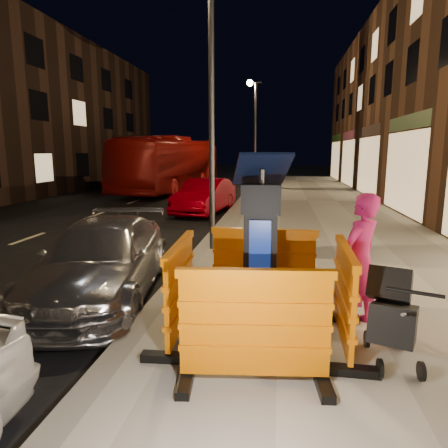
# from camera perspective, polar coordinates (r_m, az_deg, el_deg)

# --- Properties ---
(ground_plane) EXTENTS (120.00, 120.00, 0.00)m
(ground_plane) POSITION_cam_1_polar(r_m,az_deg,el_deg) (6.43, -8.49, -11.13)
(ground_plane) COLOR black
(ground_plane) RESTS_ON ground
(sidewalk) EXTENTS (6.00, 60.00, 0.15)m
(sidewalk) POSITION_cam_1_polar(r_m,az_deg,el_deg) (6.29, 19.32, -11.40)
(sidewalk) COLOR gray
(sidewalk) RESTS_ON ground
(kerb) EXTENTS (0.30, 60.00, 0.15)m
(kerb) POSITION_cam_1_polar(r_m,az_deg,el_deg) (6.40, -8.50, -10.50)
(kerb) COLOR slate
(kerb) RESTS_ON ground
(parking_kiosk) EXTENTS (0.66, 0.66, 2.06)m
(parking_kiosk) POSITION_cam_1_polar(r_m,az_deg,el_deg) (4.59, 5.24, -4.43)
(parking_kiosk) COLOR black
(parking_kiosk) RESTS_ON sidewalk
(barrier_front) EXTENTS (1.52, 0.75, 1.15)m
(barrier_front) POSITION_cam_1_polar(r_m,az_deg,el_deg) (3.85, 4.40, -14.63)
(barrier_front) COLOR orange
(barrier_front) RESTS_ON sidewalk
(barrier_back) EXTENTS (1.50, 0.67, 1.15)m
(barrier_back) POSITION_cam_1_polar(r_m,az_deg,el_deg) (5.63, 5.64, -6.44)
(barrier_back) COLOR orange
(barrier_back) RESTS_ON sidewalk
(barrier_kerbside) EXTENTS (0.67, 1.50, 1.15)m
(barrier_kerbside) POSITION_cam_1_polar(r_m,az_deg,el_deg) (4.86, -6.26, -9.21)
(barrier_kerbside) COLOR orange
(barrier_kerbside) RESTS_ON sidewalk
(barrier_bldgside) EXTENTS (0.64, 1.49, 1.15)m
(barrier_bldgside) POSITION_cam_1_polar(r_m,az_deg,el_deg) (4.78, 16.77, -9.94)
(barrier_bldgside) COLOR orange
(barrier_bldgside) RESTS_ON sidewalk
(car_silver) EXTENTS (2.27, 4.38, 1.21)m
(car_silver) POSITION_cam_1_polar(r_m,az_deg,el_deg) (6.99, -16.73, -9.69)
(car_silver) COLOR #AAAAAF
(car_silver) RESTS_ON ground
(car_red) EXTENTS (1.95, 4.12, 1.30)m
(car_red) POSITION_cam_1_polar(r_m,az_deg,el_deg) (15.23, -2.73, 1.56)
(car_red) COLOR #920010
(car_red) RESTS_ON ground
(bus_doubledecker) EXTENTS (3.62, 11.37, 3.11)m
(bus_doubledecker) POSITION_cam_1_polar(r_m,az_deg,el_deg) (23.69, -7.45, 4.67)
(bus_doubledecker) COLOR maroon
(bus_doubledecker) RESTS_ON ground
(man) EXTENTS (0.71, 0.73, 1.70)m
(man) POSITION_cam_1_polar(r_m,az_deg,el_deg) (5.29, 18.81, -4.95)
(man) COLOR #B2175C
(man) RESTS_ON sidewalk
(stroller) EXTENTS (0.74, 0.90, 0.96)m
(stroller) POSITION_cam_1_polar(r_m,az_deg,el_deg) (4.62, 23.12, -12.34)
(stroller) COLOR black
(stroller) RESTS_ON sidewalk
(street_lamp_mid) EXTENTS (0.12, 0.12, 6.00)m
(street_lamp_mid) POSITION_cam_1_polar(r_m,az_deg,el_deg) (8.89, -1.78, 15.59)
(street_lamp_mid) COLOR #3F3F44
(street_lamp_mid) RESTS_ON sidewalk
(street_lamp_far) EXTENTS (0.12, 0.12, 6.00)m
(street_lamp_far) POSITION_cam_1_polar(r_m,az_deg,el_deg) (23.79, 4.49, 12.34)
(street_lamp_far) COLOR #3F3F44
(street_lamp_far) RESTS_ON sidewalk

